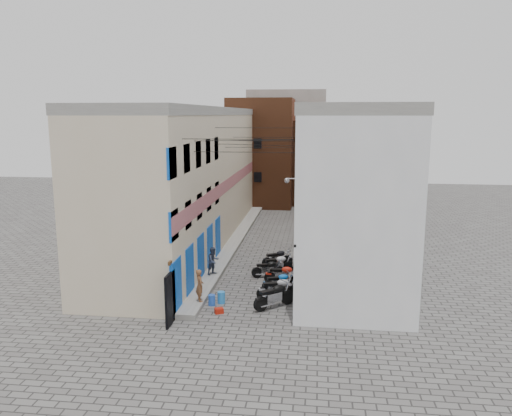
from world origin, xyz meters
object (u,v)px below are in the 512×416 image
at_px(motorcycle_f, 277,263).
at_px(motorcycle_c, 279,281).
at_px(motorcycle_b, 278,287).
at_px(water_jug_far, 221,297).
at_px(motorcycle_e, 268,268).
at_px(red_crate, 219,311).
at_px(water_jug_near, 212,300).
at_px(motorcycle_g, 278,257).
at_px(motorcycle_a, 274,294).
at_px(person_a, 200,285).
at_px(person_b, 213,261).
at_px(motorcycle_d, 283,273).

bearing_deg(motorcycle_f, motorcycle_c, -16.54).
distance_m(motorcycle_b, water_jug_far, 2.69).
distance_m(motorcycle_c, motorcycle_f, 2.85).
bearing_deg(motorcycle_e, red_crate, -33.17).
bearing_deg(water_jug_near, motorcycle_g, 68.38).
height_order(motorcycle_b, red_crate, motorcycle_b).
height_order(motorcycle_e, water_jug_near, motorcycle_e).
relative_size(motorcycle_a, motorcycle_f, 1.12).
bearing_deg(water_jug_near, motorcycle_b, 20.07).
distance_m(person_a, person_b, 3.83).
xyz_separation_m(motorcycle_a, motorcycle_d, (0.15, 3.25, -0.07)).
relative_size(motorcycle_d, person_b, 1.32).
bearing_deg(person_a, person_b, -24.53).
bearing_deg(person_b, water_jug_far, -124.55).
xyz_separation_m(motorcycle_a, person_b, (-3.54, 3.60, 0.35)).
bearing_deg(red_crate, water_jug_near, 120.25).
distance_m(motorcycle_f, motorcycle_g, 1.17).
distance_m(motorcycle_c, motorcycle_e, 2.16).
bearing_deg(motorcycle_g, motorcycle_f, -25.07).
height_order(person_a, red_crate, person_a).
bearing_deg(person_a, motorcycle_e, -58.05).
relative_size(motorcycle_b, motorcycle_d, 1.07).
bearing_deg(motorcycle_f, person_a, -53.62).
xyz_separation_m(motorcycle_b, person_b, (-3.63, 2.58, 0.38)).
bearing_deg(motorcycle_a, water_jug_far, -136.81).
height_order(motorcycle_d, person_b, person_b).
bearing_deg(water_jug_near, red_crate, -59.75).
relative_size(person_b, red_crate, 3.99).
distance_m(motorcycle_a, motorcycle_f, 5.03).
bearing_deg(water_jug_near, motorcycle_e, 63.33).
bearing_deg(motorcycle_g, motorcycle_a, -26.31).
bearing_deg(motorcycle_b, motorcycle_c, 165.20).
xyz_separation_m(person_b, red_crate, (1.19, -4.53, -0.87)).
bearing_deg(person_b, motorcycle_f, -28.61).
relative_size(motorcycle_a, motorcycle_g, 1.15).
bearing_deg(motorcycle_a, motorcycle_g, 142.51).
height_order(motorcycle_d, red_crate, motorcycle_d).
bearing_deg(motorcycle_e, water_jug_far, -39.54).
xyz_separation_m(motorcycle_f, red_crate, (-2.07, -5.95, -0.45)).
xyz_separation_m(motorcycle_d, water_jug_near, (-3.00, -3.31, -0.31)).
xyz_separation_m(motorcycle_c, motorcycle_e, (-0.76, 2.02, 0.01)).
distance_m(motorcycle_f, water_jug_near, 5.71).
relative_size(motorcycle_c, person_a, 1.19).
xyz_separation_m(motorcycle_a, water_jug_far, (-2.47, 0.25, -0.36)).
height_order(motorcycle_d, motorcycle_g, motorcycle_d).
distance_m(motorcycle_a, motorcycle_g, 6.21).
bearing_deg(red_crate, motorcycle_b, 38.67).
relative_size(motorcycle_d, motorcycle_g, 1.02).
height_order(motorcycle_f, person_b, person_b).
bearing_deg(motorcycle_e, person_a, -46.33).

